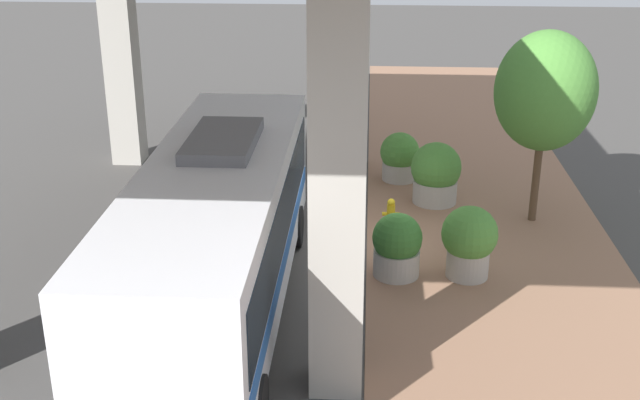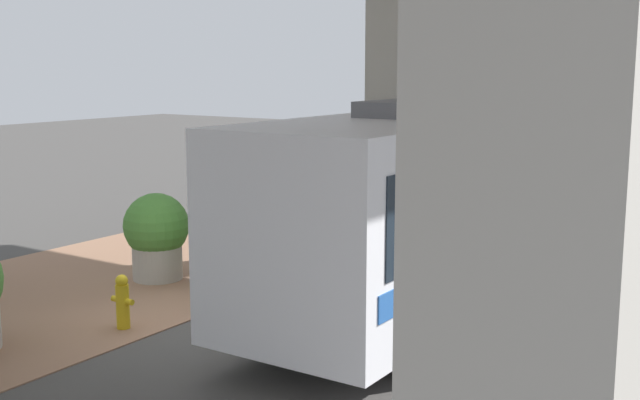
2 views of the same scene
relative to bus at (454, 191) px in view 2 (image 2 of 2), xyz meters
name	(u,v)px [view 2 (image 2 of 2)]	position (x,y,z in m)	size (l,w,h in m)	color
ground_plane	(190,321)	(-2.95, -3.52, -1.91)	(80.00, 80.00, 0.00)	#474442
sidewalk_strip	(67,292)	(-5.95, -3.52, -1.90)	(6.00, 40.00, 0.02)	#936B51
bus	(454,191)	(0.00, 0.00, 0.00)	(2.76, 10.50, 3.51)	silver
fire_hydrant	(123,302)	(-3.53, -4.39, -1.47)	(0.43, 0.21, 0.88)	gold
planter_back	(157,235)	(-5.19, -1.99, -1.03)	(1.24, 1.24, 1.68)	#ADA89E
planter_extra	(222,253)	(-3.61, -1.95, -1.18)	(1.11, 1.11, 1.48)	#ADA89E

